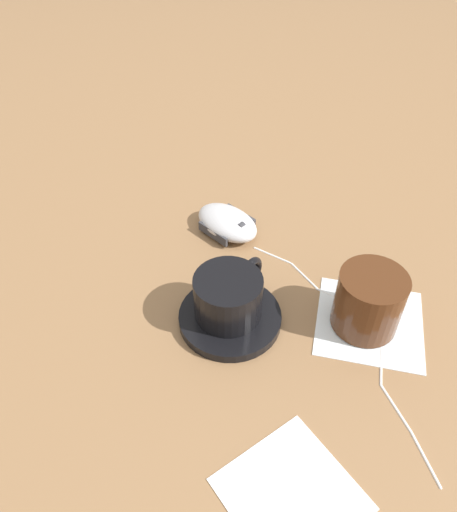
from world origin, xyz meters
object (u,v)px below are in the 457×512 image
(computer_mouse, at_px, (227,222))
(drinking_glass, at_px, (369,301))
(saucer, at_px, (230,317))
(coffee_cup, at_px, (229,295))

(computer_mouse, xyz_separation_m, drinking_glass, (-0.25, 0.03, 0.03))
(saucer, bearing_deg, coffee_cup, -39.13)
(coffee_cup, height_order, drinking_glass, drinking_glass)
(drinking_glass, bearing_deg, coffee_cup, 35.82)
(saucer, xyz_separation_m, drinking_glass, (-0.13, -0.10, 0.04))
(computer_mouse, height_order, drinking_glass, drinking_glass)
(computer_mouse, bearing_deg, coffee_cup, 130.10)
(coffee_cup, distance_m, drinking_glass, 0.17)
(computer_mouse, distance_m, drinking_glass, 0.25)
(coffee_cup, relative_size, computer_mouse, 1.02)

